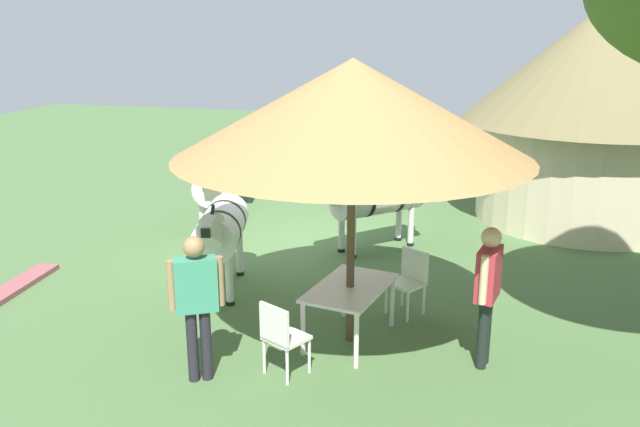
{
  "coord_description": "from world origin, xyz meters",
  "views": [
    {
      "loc": [
        11.01,
        3.04,
        3.93
      ],
      "look_at": [
        1.2,
        0.52,
        1.0
      ],
      "focal_mm": 37.19,
      "sensor_mm": 36.0,
      "label": 1
    }
  ],
  "objects": [
    {
      "name": "zebra_by_umbrella",
      "position": [
        2.3,
        -0.72,
        0.98
      ],
      "size": [
        2.19,
        0.99,
        1.52
      ],
      "rotation": [
        0.0,
        0.0,
        4.95
      ],
      "color": "silver",
      "rests_on": "ground_plane"
    },
    {
      "name": "ground_plane",
      "position": [
        0.0,
        0.0,
        0.0
      ],
      "size": [
        36.0,
        36.0,
        0.0
      ],
      "primitive_type": "plane",
      "color": "#48693B"
    },
    {
      "name": "guest_beside_umbrella",
      "position": [
        4.8,
        0.04,
        1.03
      ],
      "size": [
        0.41,
        0.55,
        1.72
      ],
      "rotation": [
        0.0,
        0.0,
        2.06
      ],
      "color": "#232029",
      "rests_on": "ground_plane"
    },
    {
      "name": "guest_behind_table",
      "position": [
        3.66,
        3.15,
        1.03
      ],
      "size": [
        0.6,
        0.3,
        1.72
      ],
      "rotation": [
        0.0,
        0.0,
        6.08
      ],
      "color": "black",
      "rests_on": "ground_plane"
    },
    {
      "name": "thatched_hut",
      "position": [
        -3.13,
        4.98,
        2.33
      ],
      "size": [
        5.15,
        5.15,
        4.25
      ],
      "rotation": [
        0.0,
        0.0,
        4.56
      ],
      "color": "beige",
      "rests_on": "ground_plane"
    },
    {
      "name": "shade_umbrella",
      "position": [
        3.42,
        1.48,
        2.96
      ],
      "size": [
        4.27,
        4.27,
        3.54
      ],
      "color": "#4E3B29",
      "rests_on": "ground_plane"
    },
    {
      "name": "standing_watcher",
      "position": [
        -2.57,
        -2.18,
        1.06
      ],
      "size": [
        0.41,
        0.57,
        1.76
      ],
      "rotation": [
        0.0,
        0.0,
        -1.09
      ],
      "color": "black",
      "rests_on": "ground_plane"
    },
    {
      "name": "zebra_toward_hut",
      "position": [
        -0.16,
        1.17,
        0.97
      ],
      "size": [
        1.82,
        1.81,
        1.51
      ],
      "rotation": [
        0.0,
        0.0,
        3.93
      ],
      "color": "silver",
      "rests_on": "ground_plane"
    },
    {
      "name": "patio_chair_near_lawn",
      "position": [
        4.49,
        0.91,
        0.52
      ],
      "size": [
        0.58,
        0.59,
        0.9
      ],
      "rotation": [
        0.0,
        0.0,
        1.08
      ],
      "color": "silver",
      "rests_on": "ground_plane"
    },
    {
      "name": "patio_chair_east_end",
      "position": [
        2.38,
        2.11,
        0.52
      ],
      "size": [
        0.59,
        0.59,
        0.9
      ],
      "rotation": [
        0.0,
        0.0,
        -2.12
      ],
      "color": "white",
      "rests_on": "ground_plane"
    },
    {
      "name": "zebra_nearest_camera",
      "position": [
        -0.59,
        -2.11,
        0.96
      ],
      "size": [
        2.14,
        1.28,
        1.5
      ],
      "rotation": [
        0.0,
        0.0,
        5.11
      ],
      "color": "silver",
      "rests_on": "ground_plane"
    },
    {
      "name": "patio_dining_table",
      "position": [
        3.42,
        1.48,
        0.65
      ],
      "size": [
        1.5,
        1.07,
        0.74
      ],
      "rotation": [
        0.0,
        0.0,
        -0.2
      ],
      "color": "silver",
      "rests_on": "ground_plane"
    }
  ]
}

